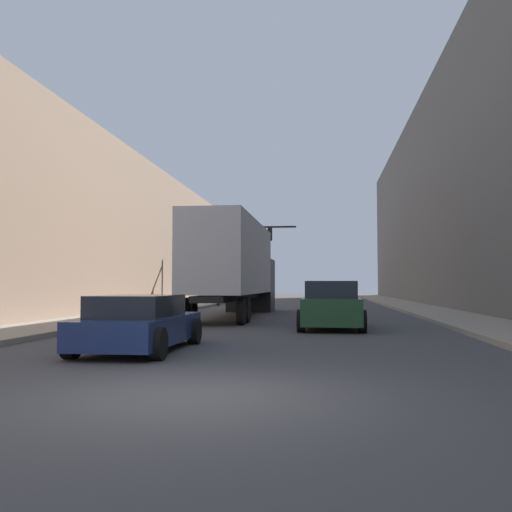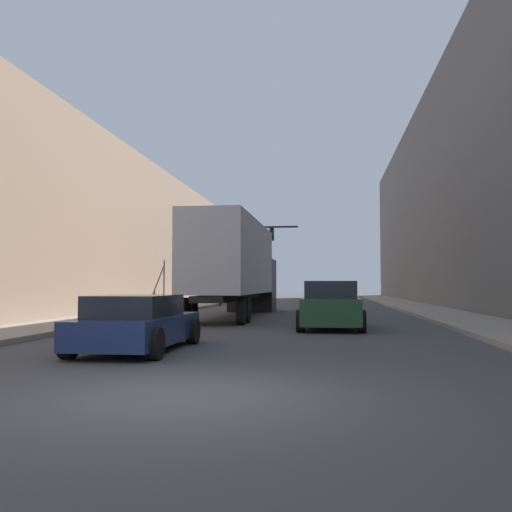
{
  "view_description": "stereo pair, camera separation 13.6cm",
  "coord_description": "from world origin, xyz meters",
  "px_view_note": "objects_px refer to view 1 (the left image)",
  "views": [
    {
      "loc": [
        1.8,
        -7.44,
        1.46
      ],
      "look_at": [
        -0.7,
        13.04,
        2.52
      ],
      "focal_mm": 40.0,
      "sensor_mm": 36.0,
      "label": 1
    },
    {
      "loc": [
        1.93,
        -7.42,
        1.46
      ],
      "look_at": [
        -0.7,
        13.04,
        2.52
      ],
      "focal_mm": 40.0,
      "sensor_mm": 36.0,
      "label": 2
    }
  ],
  "objects_px": {
    "semi_truck": "(236,265)",
    "sedan_car": "(140,324)",
    "suv_car": "(331,306)",
    "traffic_signal_gantry": "(237,249)"
  },
  "relations": [
    {
      "from": "semi_truck",
      "to": "sedan_car",
      "type": "height_order",
      "value": "semi_truck"
    },
    {
      "from": "traffic_signal_gantry",
      "to": "sedan_car",
      "type": "bearing_deg",
      "value": -85.72
    },
    {
      "from": "suv_car",
      "to": "semi_truck",
      "type": "bearing_deg",
      "value": 123.34
    },
    {
      "from": "suv_car",
      "to": "traffic_signal_gantry",
      "type": "distance_m",
      "value": 21.27
    },
    {
      "from": "sedan_car",
      "to": "traffic_signal_gantry",
      "type": "relative_size",
      "value": 0.76
    },
    {
      "from": "semi_truck",
      "to": "traffic_signal_gantry",
      "type": "xyz_separation_m",
      "value": [
        -2.04,
        13.5,
        1.64
      ]
    },
    {
      "from": "sedan_car",
      "to": "semi_truck",
      "type": "bearing_deg",
      "value": 89.98
    },
    {
      "from": "semi_truck",
      "to": "suv_car",
      "type": "height_order",
      "value": "semi_truck"
    },
    {
      "from": "sedan_car",
      "to": "suv_car",
      "type": "height_order",
      "value": "suv_car"
    },
    {
      "from": "semi_truck",
      "to": "sedan_car",
      "type": "distance_m",
      "value": 13.79
    }
  ]
}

